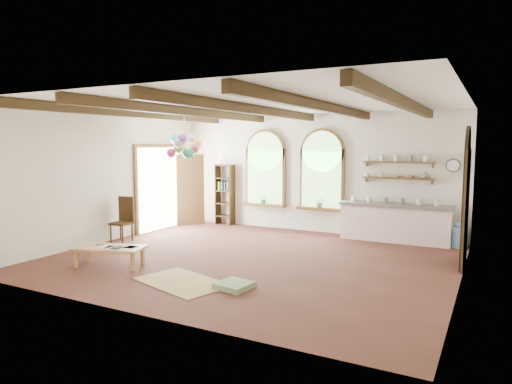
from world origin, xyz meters
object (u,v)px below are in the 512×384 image
Objects in this scene: side_chair at (122,229)px; balloon_cluster at (184,147)px; coffee_table at (109,249)px; kitchen_counter at (395,222)px.

side_chair is 2.56m from balloon_cluster.
coffee_table is at bearing -51.73° from side_chair.
balloon_cluster reaches higher than kitchen_counter.
coffee_table is 3.60m from balloon_cluster.
side_chair is at bearing 128.27° from coffee_table.
balloon_cluster is at bearing -157.41° from kitchen_counter.
coffee_table is 2.30m from side_chair.
balloon_cluster reaches higher than coffee_table.
coffee_table is 1.35× the size of side_chair.
side_chair is 0.96× the size of balloon_cluster.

